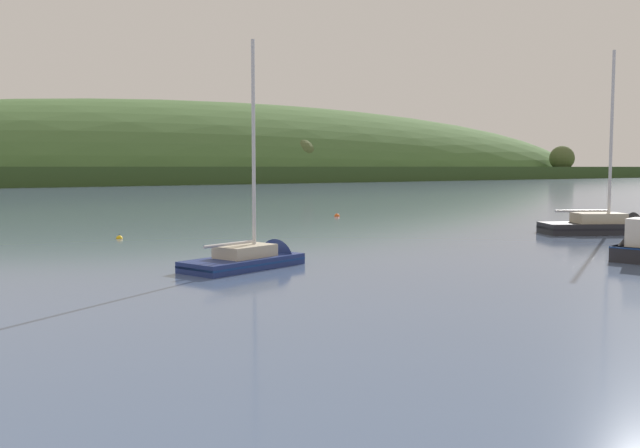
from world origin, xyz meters
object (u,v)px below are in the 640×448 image
object	(u,v)px
sailboat_near_mooring	(257,263)
sailboat_far_left	(610,230)
mooring_buoy_off_fishing_boat	(337,216)
mooring_buoy_midchannel	(119,239)

from	to	relation	value
sailboat_near_mooring	sailboat_far_left	xyz separation A→B (m)	(29.93, 2.04, 0.07)
sailboat_near_mooring	sailboat_far_left	size ratio (longest dim) A/B	0.83
mooring_buoy_off_fishing_boat	sailboat_near_mooring	bearing A→B (deg)	-128.58
sailboat_far_left	mooring_buoy_off_fishing_boat	bearing A→B (deg)	133.51
sailboat_near_mooring	mooring_buoy_off_fishing_boat	bearing A→B (deg)	30.88
sailboat_near_mooring	mooring_buoy_midchannel	size ratio (longest dim) A/B	23.54
sailboat_far_left	mooring_buoy_midchannel	distance (m)	35.60
mooring_buoy_midchannel	mooring_buoy_off_fishing_boat	world-z (taller)	mooring_buoy_off_fishing_boat
mooring_buoy_midchannel	mooring_buoy_off_fishing_boat	distance (m)	26.80
sailboat_near_mooring	mooring_buoy_off_fishing_boat	size ratio (longest dim) A/B	19.46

